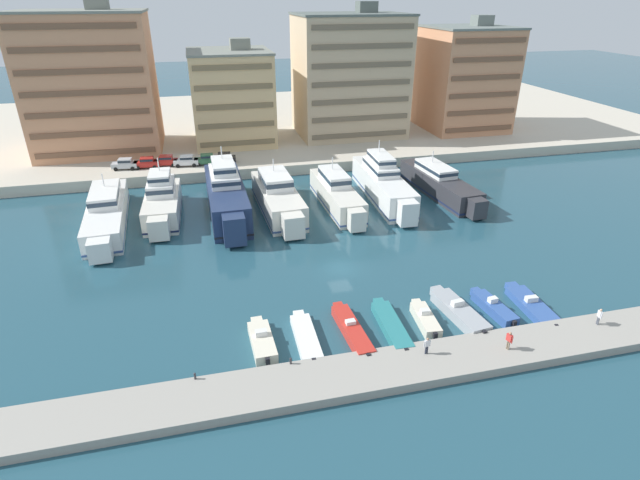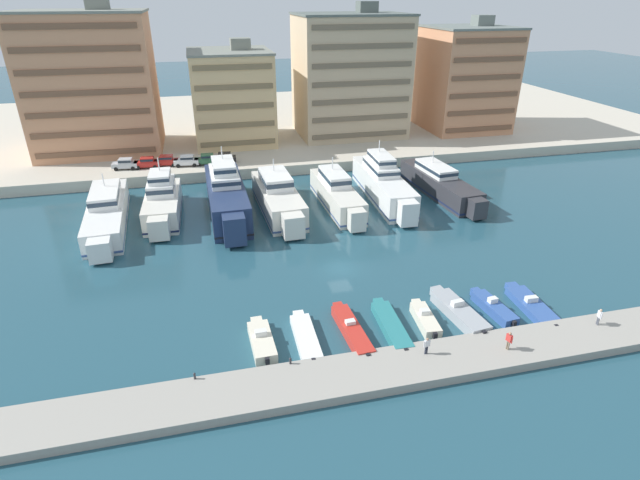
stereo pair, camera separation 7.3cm
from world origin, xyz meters
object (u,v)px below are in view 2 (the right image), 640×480
motorboat_white_left (305,337)px  motorboat_teal_center_left (391,326)px  car_silver_far_left (125,163)px  car_green_center (207,159)px  car_red_mid_left (166,160)px  motorboat_cream_far_left (262,340)px  pedestrian_near_edge (509,339)px  yacht_white_center_right (383,183)px  yacht_ivory_left (162,202)px  car_white_center_left (187,160)px  yacht_ivory_center (337,194)px  yacht_charcoal_mid_right (440,184)px  yacht_navy_mid_left (227,195)px  motorboat_red_mid_left (352,330)px  car_red_left (147,162)px  motorboat_cream_center (425,319)px  car_black_center_right (224,157)px  yacht_ivory_center_left (278,198)px  motorboat_blue_right (532,306)px  pedestrian_far_side (427,345)px  yacht_white_far_left (107,212)px  pedestrian_mid_deck (600,316)px  motorboat_grey_center_right (458,311)px

motorboat_white_left → motorboat_teal_center_left: (8.10, -0.27, 0.05)m
car_silver_far_left → car_green_center: 13.34m
motorboat_teal_center_left → car_red_mid_left: (-21.67, 50.17, 2.32)m
motorboat_cream_far_left → pedestrian_near_edge: pedestrian_near_edge is taller
yacht_white_center_right → motorboat_white_left: 36.61m
yacht_ivory_left → car_green_center: yacht_ivory_left is taller
car_red_mid_left → car_white_center_left: bearing=-14.5°
yacht_ivory_center → yacht_charcoal_mid_right: size_ratio=0.91×
yacht_white_center_right → yacht_ivory_center: bearing=-168.9°
yacht_navy_mid_left → motorboat_red_mid_left: 32.55m
yacht_ivory_left → car_silver_far_left: size_ratio=3.93×
motorboat_cream_far_left → car_red_left: 50.90m
motorboat_white_left → motorboat_cream_center: bearing=-0.6°
motorboat_teal_center_left → motorboat_cream_center: (3.47, 0.15, 0.08)m
car_red_left → car_white_center_left: (6.48, -0.49, 0.00)m
yacht_navy_mid_left → car_green_center: size_ratio=5.49×
yacht_ivory_center → motorboat_white_left: bearing=-110.3°
yacht_ivory_center → car_black_center_right: size_ratio=4.57×
yacht_ivory_center_left → yacht_ivory_center: bearing=-0.8°
motorboat_cream_center → pedestrian_near_edge: bearing=-51.8°
yacht_charcoal_mid_right → motorboat_blue_right: 31.55m
motorboat_white_left → car_white_center_left: 50.11m
motorboat_white_left → pedestrian_near_edge: (16.40, -6.26, 1.49)m
motorboat_teal_center_left → car_red_left: (-24.73, 49.78, 2.32)m
yacht_white_center_right → car_green_center: bearing=145.3°
yacht_charcoal_mid_right → pedestrian_far_side: (-18.42, -35.93, -0.02)m
yacht_navy_mid_left → car_white_center_left: 18.75m
motorboat_teal_center_left → car_red_left: size_ratio=2.01×
yacht_ivory_center_left → motorboat_cream_far_left: (-6.37, -29.72, -1.63)m
yacht_charcoal_mid_right → car_red_mid_left: yacht_charcoal_mid_right is taller
yacht_white_far_left → car_silver_far_left: bearing=88.1°
motorboat_white_left → motorboat_red_mid_left: size_ratio=0.89×
yacht_charcoal_mid_right → pedestrian_mid_deck: bearing=-92.1°
pedestrian_near_edge → yacht_ivory_center: bearing=98.4°
yacht_ivory_left → yacht_white_center_right: bearing=-1.1°
yacht_ivory_center_left → pedestrian_near_edge: size_ratio=11.33×
car_black_center_right → pedestrian_far_side: size_ratio=2.59×
yacht_white_center_right → motorboat_cream_center: 32.36m
car_green_center → car_silver_far_left: bearing=177.5°
yacht_ivory_center_left → yacht_ivory_left: bearing=172.8°
motorboat_teal_center_left → yacht_white_center_right: bearing=71.4°
motorboat_grey_center_right → motorboat_cream_center: bearing=-174.6°
car_red_mid_left → car_black_center_right: 9.75m
yacht_ivory_center_left → yacht_charcoal_mid_right: bearing=1.7°
yacht_ivory_center → car_black_center_right: (-14.91, 19.29, 0.76)m
motorboat_teal_center_left → car_red_mid_left: car_red_mid_left is taller
motorboat_cream_center → car_silver_far_left: size_ratio=1.38×
yacht_ivory_center → car_red_left: (-27.70, 19.64, 0.76)m
car_red_left → car_black_center_right: same height
car_silver_far_left → motorboat_blue_right: bearing=-49.3°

